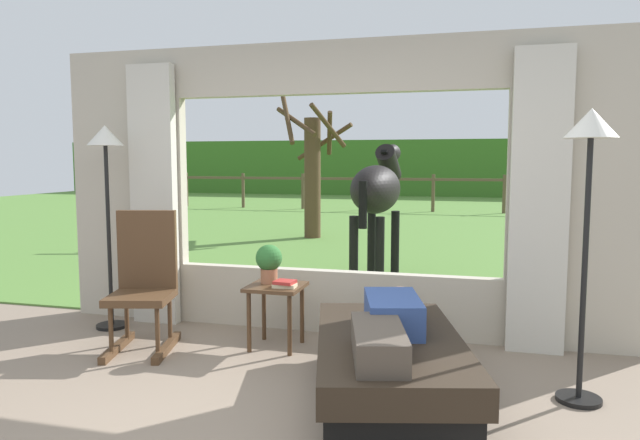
% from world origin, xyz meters
% --- Properties ---
extents(back_wall_with_window, '(5.20, 0.12, 2.55)m').
position_xyz_m(back_wall_with_window, '(0.00, 2.26, 1.25)').
color(back_wall_with_window, '#BCB29E').
rests_on(back_wall_with_window, ground_plane).
extents(curtain_panel_left, '(0.44, 0.10, 2.40)m').
position_xyz_m(curtain_panel_left, '(-1.69, 2.12, 1.20)').
color(curtain_panel_left, beige).
rests_on(curtain_panel_left, ground_plane).
extents(curtain_panel_right, '(0.44, 0.10, 2.40)m').
position_xyz_m(curtain_panel_right, '(1.69, 2.12, 1.20)').
color(curtain_panel_right, beige).
rests_on(curtain_panel_right, ground_plane).
extents(outdoor_pasture_lawn, '(36.00, 21.68, 0.02)m').
position_xyz_m(outdoor_pasture_lawn, '(0.00, 13.16, 0.01)').
color(outdoor_pasture_lawn, '#568438').
rests_on(outdoor_pasture_lawn, ground_plane).
extents(distant_hill_ridge, '(36.00, 2.00, 2.40)m').
position_xyz_m(distant_hill_ridge, '(0.00, 23.00, 1.20)').
color(distant_hill_ridge, '#3A6E24').
rests_on(distant_hill_ridge, ground_plane).
extents(recliner_sofa, '(1.29, 1.87, 0.42)m').
position_xyz_m(recliner_sofa, '(0.70, 0.88, 0.22)').
color(recliner_sofa, black).
rests_on(recliner_sofa, ground_plane).
extents(reclining_person, '(0.48, 1.42, 0.22)m').
position_xyz_m(reclining_person, '(0.70, 0.83, 0.52)').
color(reclining_person, '#334C8C').
rests_on(reclining_person, recliner_sofa).
extents(rocking_chair, '(0.62, 0.77, 1.12)m').
position_xyz_m(rocking_chair, '(-1.38, 1.42, 0.55)').
color(rocking_chair, '#4C331E').
rests_on(rocking_chair, ground_plane).
extents(side_table, '(0.44, 0.44, 0.52)m').
position_xyz_m(side_table, '(-0.34, 1.69, 0.43)').
color(side_table, '#4C331E').
rests_on(side_table, ground_plane).
extents(potted_plant, '(0.22, 0.22, 0.32)m').
position_xyz_m(potted_plant, '(-0.42, 1.75, 0.70)').
color(potted_plant, '#9E6042').
rests_on(potted_plant, side_table).
extents(book_stack, '(0.18, 0.16, 0.06)m').
position_xyz_m(book_stack, '(-0.25, 1.63, 0.55)').
color(book_stack, beige).
rests_on(book_stack, side_table).
extents(floor_lamp_left, '(0.32, 0.32, 1.84)m').
position_xyz_m(floor_lamp_left, '(-1.99, 1.85, 1.49)').
color(floor_lamp_left, black).
rests_on(floor_lamp_left, ground_plane).
extents(floor_lamp_right, '(0.32, 0.32, 1.84)m').
position_xyz_m(floor_lamp_right, '(1.88, 1.17, 1.49)').
color(floor_lamp_right, black).
rests_on(floor_lamp_right, ground_plane).
extents(horse, '(0.66, 1.82, 1.73)m').
position_xyz_m(horse, '(0.01, 4.55, 1.16)').
color(horse, black).
rests_on(horse, outdoor_pasture_lawn).
extents(pasture_tree, '(1.47, 1.38, 2.99)m').
position_xyz_m(pasture_tree, '(-1.87, 8.22, 1.35)').
color(pasture_tree, '#4C3823').
rests_on(pasture_tree, outdoor_pasture_lawn).
extents(pasture_fence_line, '(16.10, 0.10, 1.10)m').
position_xyz_m(pasture_fence_line, '(0.00, 14.69, 0.74)').
color(pasture_fence_line, brown).
rests_on(pasture_fence_line, outdoor_pasture_lawn).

